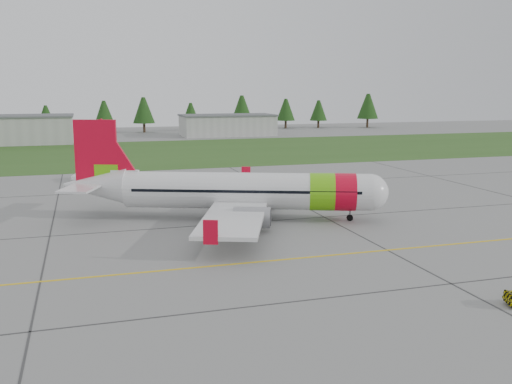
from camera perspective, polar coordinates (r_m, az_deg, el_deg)
name	(u,v)px	position (r m, az deg, el deg)	size (l,w,h in m)	color
ground	(305,301)	(33.98, 4.88, -10.77)	(320.00, 320.00, 0.00)	gray
aircraft	(239,191)	(53.74, -1.72, 0.10)	(29.56, 28.09, 9.35)	silver
service_van	(83,164)	(80.03, -16.91, 2.70)	(1.58, 1.49, 4.53)	white
grass_strip	(148,153)	(112.70, -10.77, 3.88)	(320.00, 50.00, 0.03)	#30561E
taxi_guideline	(263,261)	(41.10, 0.72, -6.95)	(120.00, 0.25, 0.02)	gold
hangar_east	(227,126)	(152.26, -2.87, 6.63)	(24.00, 12.00, 5.20)	#A8A8A3
treeline	(125,115)	(167.99, -12.95, 7.55)	(160.00, 8.00, 10.00)	#1C3F14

